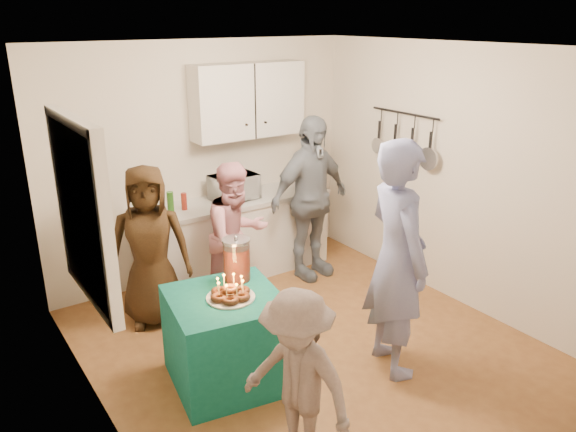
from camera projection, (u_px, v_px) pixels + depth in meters
floor at (310, 346)px, 5.08m from camera, size 4.00×4.00×0.00m
ceiling at (314, 47)px, 4.20m from camera, size 4.00×4.00×0.00m
back_wall at (204, 162)px, 6.19m from camera, size 3.60×3.60×0.00m
left_wall at (92, 262)px, 3.68m from camera, size 4.00×4.00×0.00m
right_wall at (456, 177)px, 5.60m from camera, size 4.00×4.00×0.00m
window_night at (80, 212)px, 3.85m from camera, size 0.04×1.00×1.20m
counter at (235, 239)px, 6.36m from camera, size 2.20×0.58×0.86m
countertop at (234, 201)px, 6.21m from camera, size 2.24×0.62×0.05m
upper_cabinet at (248, 100)px, 6.12m from camera, size 1.30×0.30×0.80m
pot_rack at (402, 137)px, 6.00m from camera, size 0.12×1.00×0.60m
microwave at (234, 187)px, 6.16m from camera, size 0.52×0.36×0.28m
party_table at (226, 339)px, 4.49m from camera, size 0.98×0.98×0.76m
donut_cake at (230, 288)px, 4.31m from camera, size 0.38×0.38×0.18m
punch_jar at (237, 261)px, 4.60m from camera, size 0.22×0.22×0.34m
man_birthday at (397, 259)px, 4.49m from camera, size 0.65×0.82×1.97m
woman_back_left at (149, 247)px, 5.25m from camera, size 0.90×0.76×1.57m
woman_back_center at (237, 237)px, 5.54m from camera, size 0.82×0.68×1.52m
woman_back_right at (310, 199)px, 6.19m from camera, size 1.12×0.57×1.84m
child_near_left at (297, 383)px, 3.54m from camera, size 0.70×0.93×1.28m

